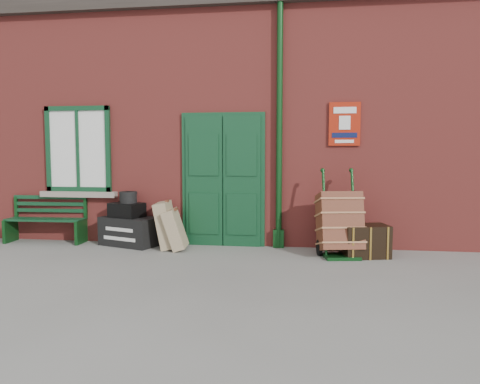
% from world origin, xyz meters
% --- Properties ---
extents(ground, '(80.00, 80.00, 0.00)m').
position_xyz_m(ground, '(0.00, 0.00, 0.00)').
color(ground, gray).
rests_on(ground, ground).
extents(station_building, '(10.30, 4.30, 4.36)m').
position_xyz_m(station_building, '(-0.00, 3.49, 2.16)').
color(station_building, '#AA3D37').
rests_on(station_building, ground).
extents(bench, '(1.39, 0.47, 0.85)m').
position_xyz_m(bench, '(-3.46, 1.32, 0.43)').
color(bench, '#103C20').
rests_on(bench, ground).
extents(houdini_trunk, '(1.10, 0.83, 0.49)m').
position_xyz_m(houdini_trunk, '(-1.89, 1.25, 0.24)').
color(houdini_trunk, black).
rests_on(houdini_trunk, ground).
extents(strongbox, '(0.63, 0.55, 0.24)m').
position_xyz_m(strongbox, '(-1.94, 1.25, 0.61)').
color(strongbox, black).
rests_on(strongbox, houdini_trunk).
extents(hatbox, '(0.37, 0.37, 0.19)m').
position_xyz_m(hatbox, '(-1.91, 1.25, 0.83)').
color(hatbox, black).
rests_on(hatbox, strongbox).
extents(suitcase_back, '(0.41, 0.58, 0.79)m').
position_xyz_m(suitcase_back, '(-1.20, 1.10, 0.39)').
color(suitcase_back, tan).
rests_on(suitcase_back, ground).
extents(suitcase_front, '(0.44, 0.53, 0.68)m').
position_xyz_m(suitcase_front, '(-1.02, 1.00, 0.34)').
color(suitcase_front, tan).
rests_on(suitcase_front, ground).
extents(porter_trolley, '(0.75, 0.80, 1.32)m').
position_xyz_m(porter_trolley, '(1.61, 0.92, 0.51)').
color(porter_trolley, '#0D3714').
rests_on(porter_trolley, ground).
extents(dark_trunk, '(0.77, 0.60, 0.49)m').
position_xyz_m(dark_trunk, '(2.00, 0.92, 0.25)').
color(dark_trunk, black).
rests_on(dark_trunk, ground).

